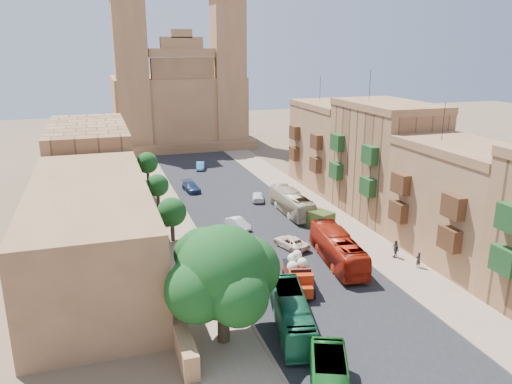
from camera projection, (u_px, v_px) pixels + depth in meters
ground at (371, 347)px, 34.50m from camera, size 260.00×260.00×0.00m
road_surface at (246, 214)px, 61.90m from camera, size 14.00×140.00×0.01m
sidewalk_east at (316, 207)px, 64.70m from camera, size 5.00×140.00×0.01m
sidewalk_west at (170, 222)px, 59.10m from camera, size 5.00×140.00×0.01m
kerb_east at (298, 208)px, 63.95m from camera, size 0.25×140.00×0.12m
kerb_west at (190, 220)px, 59.82m from camera, size 0.25×140.00×0.12m
townhouse_b at (463, 203)px, 47.66m from camera, size 9.00×14.00×14.90m
townhouse_c at (384, 160)px, 60.10m from camera, size 9.00×14.00×17.40m
townhouse_d at (332, 145)px, 73.10m from camera, size 9.00×14.00×15.90m
west_wall at (154, 250)px, 48.83m from camera, size 1.00×40.00×1.80m
west_building_low at (92, 231)px, 44.45m from camera, size 10.00×28.00×8.40m
west_building_mid at (90, 161)px, 67.98m from camera, size 10.00×22.00×10.00m
church at (178, 99)px, 103.64m from camera, size 28.00×22.50×36.30m
ficus_tree at (224, 275)px, 33.96m from camera, size 8.56×7.87×8.56m
street_tree_a at (194, 253)px, 41.54m from camera, size 3.35×3.35×5.15m
street_tree_b at (172, 212)px, 52.57m from camera, size 3.13×3.13×4.81m
street_tree_c at (157, 186)px, 63.60m from camera, size 2.90×2.90×4.45m
street_tree_d at (147, 163)px, 74.47m from camera, size 3.21×3.21×4.94m
red_truck at (298, 273)px, 42.64m from camera, size 3.18×5.67×3.14m
olive_pickup at (314, 218)px, 57.78m from camera, size 3.63×5.09×1.93m
bus_green_north at (292, 314)px, 36.32m from camera, size 4.24×9.62×2.61m
bus_red_east at (338, 249)px, 47.57m from camera, size 3.87×10.86×2.96m
bus_cream_east at (291, 203)px, 61.85m from camera, size 2.38×10.09×2.81m
car_blue_a at (267, 270)px, 44.98m from camera, size 2.73×3.86×1.22m
car_white_a at (238, 224)px, 56.89m from camera, size 2.41×3.90×1.21m
car_cream at (291, 242)px, 51.45m from camera, size 3.12×4.73×1.21m
car_dkblue at (191, 187)px, 71.56m from camera, size 2.31×4.68×1.31m
car_white_b at (258, 196)px, 67.18m from camera, size 2.49×4.06×1.29m
car_blue_b at (200, 166)px, 84.39m from camera, size 2.10×3.94×1.23m
pedestrian_a at (418, 260)px, 46.80m from camera, size 0.63×0.47×1.57m
pedestrian_c at (395, 249)px, 48.99m from camera, size 0.46×1.07×1.81m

